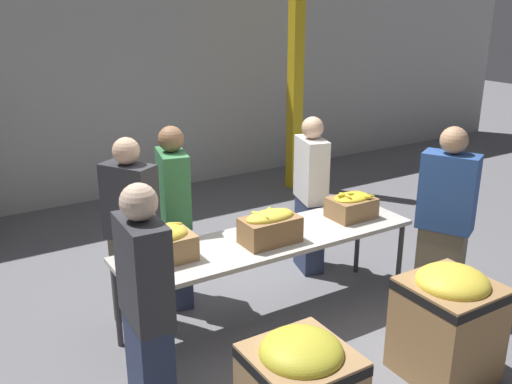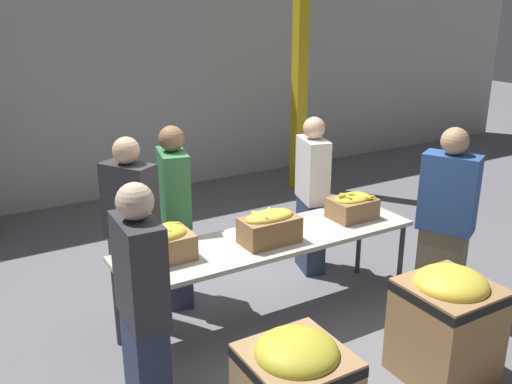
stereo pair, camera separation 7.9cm
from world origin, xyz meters
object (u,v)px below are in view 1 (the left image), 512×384
volunteer_3 (444,224)px  support_pillar (296,54)px  banana_box_1 (270,226)px  banana_box_2 (352,205)px  banana_box_0 (162,244)px  volunteer_1 (147,313)px  sorting_table (270,244)px  volunteer_4 (310,196)px  donation_bin_1 (448,319)px  volunteer_0 (175,219)px  volunteer_2 (132,234)px

volunteer_3 → support_pillar: 4.01m
banana_box_1 → banana_box_2: 0.97m
banana_box_0 → volunteer_1: bearing=-119.3°
sorting_table → support_pillar: support_pillar is taller
volunteer_4 → support_pillar: size_ratio=0.41×
volunteer_1 → volunteer_4: bearing=-57.0°
volunteer_1 → donation_bin_1: 2.25m
support_pillar → volunteer_0: bearing=-142.2°
banana_box_1 → donation_bin_1: banana_box_1 is taller
volunteer_0 → volunteer_3: bearing=67.5°
volunteer_2 → volunteer_4: 1.94m
support_pillar → volunteer_2: bearing=-144.6°
banana_box_0 → banana_box_2: size_ratio=1.18×
sorting_table → volunteer_0: bearing=128.5°
banana_box_1 → volunteer_4: 1.21m
banana_box_2 → support_pillar: support_pillar is taller
volunteer_3 → donation_bin_1: volunteer_3 is taller
banana_box_1 → banana_box_2: size_ratio=1.20×
banana_box_1 → volunteer_0: size_ratio=0.29×
volunteer_2 → volunteer_4: (1.94, 0.04, -0.02)m
sorting_table → volunteer_1: (-1.41, -0.72, 0.12)m
sorting_table → volunteer_4: (0.91, 0.64, 0.08)m
donation_bin_1 → volunteer_2: bearing=131.5°
volunteer_2 → sorting_table: bearing=29.2°
sorting_table → volunteer_0: volunteer_0 is taller
banana_box_0 → volunteer_4: bearing=16.7°
volunteer_1 → volunteer_3: size_ratio=0.99×
volunteer_0 → support_pillar: 3.92m
sorting_table → volunteer_1: size_ratio=1.56×
banana_box_0 → volunteer_1: volunteer_1 is taller
volunteer_3 → volunteer_4: 1.42m
banana_box_0 → volunteer_4: 1.96m
volunteer_0 → volunteer_4: (1.48, -0.08, -0.03)m
banana_box_1 → volunteer_4: size_ratio=0.30×
volunteer_4 → volunteer_1: bearing=-43.7°
banana_box_1 → donation_bin_1: 1.57m
banana_box_1 → volunteer_1: (-1.36, -0.64, -0.08)m
banana_box_0 → volunteer_1: (-0.45, -0.80, -0.08)m
banana_box_0 → banana_box_2: 1.88m
banana_box_0 → support_pillar: 4.58m
volunteer_2 → support_pillar: bearing=94.7°
volunteer_0 → support_pillar: size_ratio=0.43×
banana_box_1 → volunteer_0: 0.96m
banana_box_0 → donation_bin_1: bearing=-40.8°
sorting_table → volunteer_2: (-1.02, 0.59, 0.10)m
banana_box_1 → support_pillar: bearing=51.8°
volunteer_3 → volunteer_4: (-0.48, 1.33, -0.05)m
volunteer_3 → volunteer_1: bearing=63.0°
banana_box_2 → support_pillar: 3.52m
volunteer_1 → support_pillar: support_pillar is taller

